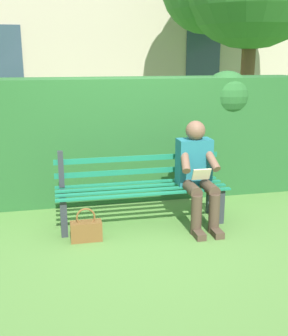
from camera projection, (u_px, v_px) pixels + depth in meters
ground at (142, 223)px, 4.72m from camera, size 60.00×60.00×0.00m
park_bench at (141, 187)px, 4.67m from camera, size 1.91×0.50×0.85m
person_seated at (197, 171)px, 4.59m from camera, size 0.44×0.73×1.16m
hedge_backdrop at (111, 136)px, 5.46m from camera, size 5.29×0.78×1.67m
handbag at (86, 230)px, 4.26m from camera, size 0.32×0.14×0.36m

